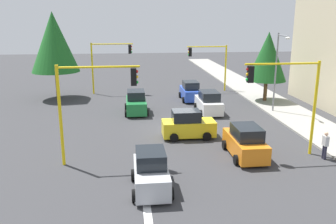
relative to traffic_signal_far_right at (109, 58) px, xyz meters
The scene contains 17 objects.
ground_plane 15.62m from the traffic_signal_far_right, 22.10° to the left, with size 120.00×120.00×0.00m, color #353538.
sidewalk_kerb 18.92m from the traffic_signal_far_right, 60.92° to the left, with size 80.00×4.00×0.15m, color gray.
lane_arrow_near 25.96m from the traffic_signal_far_right, ahead, with size 2.40×1.10×1.10m.
traffic_signal_far_right is the anchor object (origin of this frame).
traffic_signal_near_left 23.02m from the traffic_signal_far_right, 29.69° to the left, with size 0.36×4.59×5.81m.
traffic_signal_near_right 20.00m from the traffic_signal_far_right, ahead, with size 0.36×4.59×5.79m.
traffic_signal_far_left 11.31m from the traffic_signal_far_right, 90.00° to the left, with size 0.36×4.59×5.22m.
street_lamp_curbside 18.16m from the traffic_signal_far_right, 55.09° to the left, with size 2.15×0.28×7.00m.
tree_opposite_side 5.98m from the traffic_signal_far_right, 69.38° to the right, with size 4.83×4.83×8.86m.
tree_roadside_mid 16.80m from the traffic_signal_far_right, 69.07° to the left, with size 3.81×3.81×6.94m.
car_yellow 17.41m from the traffic_signal_far_right, 20.98° to the left, with size 1.98×3.70×1.98m.
car_orange 22.09m from the traffic_signal_far_right, 24.30° to the left, with size 4.09×2.04×1.98m.
car_green 9.66m from the traffic_signal_far_right, 17.01° to the left, with size 3.95×2.04×1.98m.
car_white 13.52m from the traffic_signal_far_right, 43.69° to the left, with size 4.16×2.07×1.98m.
car_silver 24.00m from the traffic_signal_far_right, ahead, with size 3.62×1.94×1.98m.
car_blue 9.91m from the traffic_signal_far_right, 62.33° to the left, with size 3.92×1.96×1.98m.
pedestrian_crossing 25.13m from the traffic_signal_far_right, 33.08° to the left, with size 0.40×0.24×1.70m.
Camera 1 is at (25.79, -3.70, 8.27)m, focal length 38.19 mm.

